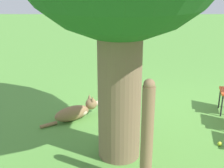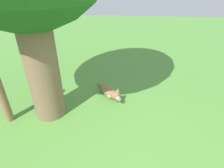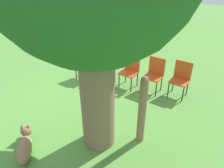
# 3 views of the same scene
# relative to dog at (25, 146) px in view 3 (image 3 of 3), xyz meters

# --- Properties ---
(ground_plane) EXTENTS (30.00, 30.00, 0.00)m
(ground_plane) POSITION_rel_dog_xyz_m (-1.51, 0.23, -0.15)
(ground_plane) COLOR #56933D
(dog) EXTENTS (1.04, 0.74, 0.40)m
(dog) POSITION_rel_dog_xyz_m (0.00, 0.00, 0.00)
(dog) COLOR olive
(dog) RESTS_ON ground_plane
(fence_post) EXTENTS (0.15, 0.15, 1.45)m
(fence_post) POSITION_rel_dog_xyz_m (-1.08, 1.93, 0.59)
(fence_post) COLOR #846647
(fence_post) RESTS_ON ground_plane
(red_chair_0) EXTENTS (0.50, 0.52, 0.93)m
(red_chair_0) POSITION_rel_dog_xyz_m (-3.02, -0.24, 0.38)
(red_chair_0) COLOR #D14C1E
(red_chair_0) RESTS_ON ground_plane
(red_chair_1) EXTENTS (0.50, 0.52, 0.93)m
(red_chair_1) POSITION_rel_dog_xyz_m (-3.03, 0.43, 0.38)
(red_chair_1) COLOR #D14C1E
(red_chair_1) RESTS_ON ground_plane
(red_chair_2) EXTENTS (0.50, 0.52, 0.93)m
(red_chair_2) POSITION_rel_dog_xyz_m (-3.04, 1.10, 0.38)
(red_chair_2) COLOR #D14C1E
(red_chair_2) RESTS_ON ground_plane
(red_chair_3) EXTENTS (0.50, 0.52, 0.93)m
(red_chair_3) POSITION_rel_dog_xyz_m (-3.05, 1.77, 0.38)
(red_chair_3) COLOR #D14C1E
(red_chair_3) RESTS_ON ground_plane
(red_chair_4) EXTENTS (0.50, 0.52, 0.93)m
(red_chair_4) POSITION_rel_dog_xyz_m (-3.06, 2.45, 0.38)
(red_chair_4) COLOR #D14C1E
(red_chair_4) RESTS_ON ground_plane
(tennis_ball) EXTENTS (0.07, 0.07, 0.07)m
(tennis_ball) POSITION_rel_dog_xyz_m (-2.36, 0.95, -0.11)
(tennis_ball) COLOR #CCE033
(tennis_ball) RESTS_ON ground_plane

